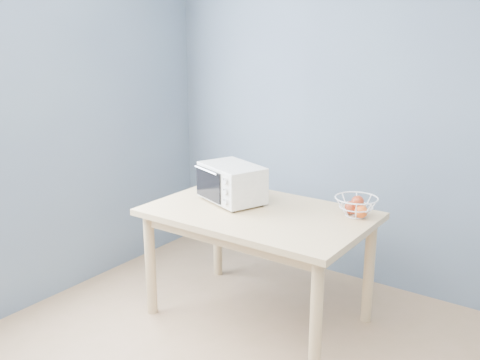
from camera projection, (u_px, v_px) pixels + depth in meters
The scene contains 4 objects.
room at pixel (204, 194), 1.90m from camera, with size 4.01×4.51×2.61m.
dining_table at pixel (258, 226), 3.45m from camera, with size 1.40×0.90×0.75m.
toaster_oven at pixel (230, 182), 3.58m from camera, with size 0.51×0.43×0.26m.
fruit_basket at pixel (357, 206), 3.30m from camera, with size 0.35×0.35×0.14m.
Camera 1 is at (1.15, -1.41, 1.85)m, focal length 40.00 mm.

